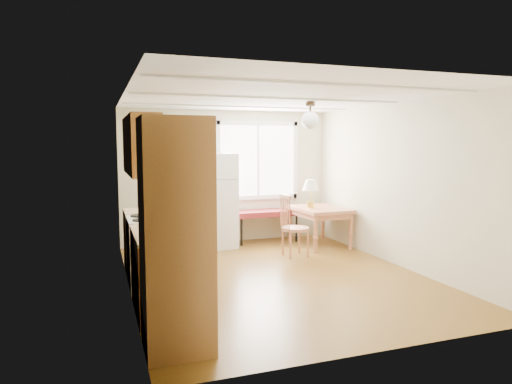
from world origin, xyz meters
name	(u,v)px	position (x,y,z in m)	size (l,w,h in m)	color
room_shell	(276,189)	(0.00, 0.00, 1.25)	(4.60, 5.60, 2.62)	#533511
kitchen_run	(158,234)	(-1.72, -0.63, 0.84)	(0.65, 3.40, 2.20)	brown
window_unit	(258,161)	(0.60, 2.47, 1.55)	(1.64, 0.05, 1.51)	white
pendant_light	(310,119)	(0.70, 0.40, 2.24)	(0.26, 0.26, 0.40)	#312416
refrigerator	(214,200)	(-0.37, 2.12, 0.85)	(0.76, 0.76, 1.70)	silver
bench	(266,214)	(0.68, 2.22, 0.54)	(1.32, 0.49, 0.61)	maroon
dining_table	(320,213)	(1.50, 1.60, 0.61)	(0.89, 1.17, 0.71)	#A35F3E
chair	(290,221)	(0.64, 0.98, 0.59)	(0.46, 0.46, 1.04)	#A35F3E
table_lamp	(311,187)	(1.31, 1.60, 1.09)	(0.30, 0.30, 0.52)	gold
coffee_maker	(161,222)	(-1.72, -0.95, 1.03)	(0.19, 0.24, 0.36)	black
kettle	(153,219)	(-1.74, -0.41, 0.99)	(0.11, 0.11, 0.21)	red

